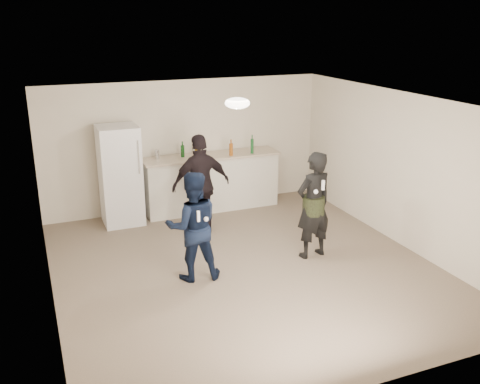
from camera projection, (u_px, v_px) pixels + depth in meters
name	position (u px, v px, depth m)	size (l,w,h in m)	color
floor	(245.00, 268.00, 8.09)	(6.00, 6.00, 0.00)	#6B5B4C
ceiling	(246.00, 103.00, 7.30)	(6.00, 6.00, 0.00)	silver
wall_back	(185.00, 145.00, 10.33)	(6.00, 6.00, 0.00)	beige
wall_front	(368.00, 280.00, 5.06)	(6.00, 6.00, 0.00)	beige
wall_left	(44.00, 215.00, 6.71)	(6.00, 6.00, 0.00)	beige
wall_right	(401.00, 170.00, 8.68)	(6.00, 6.00, 0.00)	beige
counter	(212.00, 183.00, 10.42)	(2.60, 0.56, 1.05)	beige
counter_top	(211.00, 156.00, 10.24)	(2.68, 0.64, 0.04)	beige
fridge	(120.00, 175.00, 9.60)	(0.70, 0.70, 1.80)	white
fridge_handle	(139.00, 157.00, 9.25)	(0.02, 0.02, 0.60)	silver
ceiling_dome	(237.00, 103.00, 7.58)	(0.36, 0.36, 0.16)	white
shaker	(157.00, 155.00, 9.94)	(0.08, 0.08, 0.17)	silver
man	(193.00, 226.00, 7.55)	(0.78, 0.61, 1.60)	#0F1E3F
woman	(313.00, 205.00, 8.23)	(0.62, 0.41, 1.70)	black
camo_shorts	(313.00, 205.00, 8.24)	(0.34, 0.34, 0.28)	#263418
spectator	(201.00, 185.00, 9.15)	(1.03, 0.43, 1.75)	black
remote_man	(198.00, 216.00, 7.23)	(0.04, 0.04, 0.15)	white
nunchuk_man	(206.00, 219.00, 7.32)	(0.07, 0.07, 0.07)	silver
remote_woman	(323.00, 185.00, 7.89)	(0.04, 0.04, 0.15)	white
nunchuk_woman	(316.00, 192.00, 7.91)	(0.07, 0.07, 0.07)	white
bottle_cluster	(215.00, 149.00, 10.18)	(1.39, 0.31, 0.28)	#974E16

